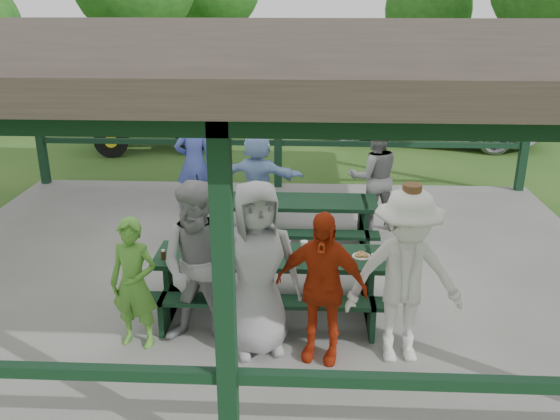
# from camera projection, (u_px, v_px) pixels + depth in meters

# --- Properties ---
(ground) EXTENTS (90.00, 90.00, 0.00)m
(ground) POSITION_uv_depth(u_px,v_px,m) (265.00, 274.00, 8.50)
(ground) COLOR #264D18
(ground) RESTS_ON ground
(concrete_slab) EXTENTS (10.00, 8.00, 0.10)m
(concrete_slab) POSITION_uv_depth(u_px,v_px,m) (264.00, 271.00, 8.48)
(concrete_slab) COLOR slate
(concrete_slab) RESTS_ON ground
(pavilion_structure) EXTENTS (10.60, 8.60, 3.24)m
(pavilion_structure) POSITION_uv_depth(u_px,v_px,m) (262.00, 46.00, 7.40)
(pavilion_structure) COLOR black
(pavilion_structure) RESTS_ON concrete_slab
(picnic_table_near) EXTENTS (2.74, 1.39, 0.75)m
(picnic_table_near) POSITION_uv_depth(u_px,v_px,m) (270.00, 275.00, 7.17)
(picnic_table_near) COLOR black
(picnic_table_near) RESTS_ON concrete_slab
(picnic_table_far) EXTENTS (2.48, 1.39, 0.75)m
(picnic_table_far) POSITION_uv_depth(u_px,v_px,m) (294.00, 217.00, 9.03)
(picnic_table_far) COLOR black
(picnic_table_far) RESTS_ON concrete_slab
(table_setting) EXTENTS (2.50, 0.45, 0.10)m
(table_setting) POSITION_uv_depth(u_px,v_px,m) (275.00, 252.00, 7.08)
(table_setting) COLOR white
(table_setting) RESTS_ON picnic_table_near
(contestant_green) EXTENTS (0.60, 0.45, 1.49)m
(contestant_green) POSITION_uv_depth(u_px,v_px,m) (134.00, 283.00, 6.39)
(contestant_green) COLOR #4F9130
(contestant_green) RESTS_ON concrete_slab
(contestant_grey_left) EXTENTS (1.01, 0.84, 1.88)m
(contestant_grey_left) POSITION_uv_depth(u_px,v_px,m) (201.00, 266.00, 6.33)
(contestant_grey_left) COLOR gray
(contestant_grey_left) RESTS_ON concrete_slab
(contestant_grey_mid) EXTENTS (1.08, 0.87, 1.93)m
(contestant_grey_mid) POSITION_uv_depth(u_px,v_px,m) (257.00, 269.00, 6.22)
(contestant_grey_mid) COLOR gray
(contestant_grey_mid) RESTS_ON concrete_slab
(contestant_red) EXTENTS (1.04, 0.62, 1.66)m
(contestant_red) POSITION_uv_depth(u_px,v_px,m) (321.00, 287.00, 6.13)
(contestant_red) COLOR #AA2A0D
(contestant_red) RESTS_ON concrete_slab
(contestant_white_fedora) EXTENTS (1.29, 0.82, 1.95)m
(contestant_white_fedora) POSITION_uv_depth(u_px,v_px,m) (405.00, 277.00, 6.06)
(contestant_white_fedora) COLOR silver
(contestant_white_fedora) RESTS_ON concrete_slab
(spectator_lblue) EXTENTS (1.55, 0.77, 1.60)m
(spectator_lblue) POSITION_uv_depth(u_px,v_px,m) (258.00, 178.00, 9.83)
(spectator_lblue) COLOR #9ABAEE
(spectator_lblue) RESTS_ON concrete_slab
(spectator_blue) EXTENTS (0.77, 0.62, 1.82)m
(spectator_blue) POSITION_uv_depth(u_px,v_px,m) (194.00, 162.00, 10.34)
(spectator_blue) COLOR #4252AD
(spectator_blue) RESTS_ON concrete_slab
(spectator_grey) EXTENTS (0.95, 0.79, 1.75)m
(spectator_grey) POSITION_uv_depth(u_px,v_px,m) (374.00, 177.00, 9.62)
(spectator_grey) COLOR gray
(spectator_grey) RESTS_ON concrete_slab
(pickup_truck) EXTENTS (6.20, 3.92, 1.60)m
(pickup_truck) POSITION_uv_depth(u_px,v_px,m) (431.00, 111.00, 16.00)
(pickup_truck) COLOR silver
(pickup_truck) RESTS_ON ground
(farm_trailer) EXTENTS (4.21, 2.34, 1.46)m
(farm_trailer) POSITION_uv_depth(u_px,v_px,m) (153.00, 120.00, 15.19)
(farm_trailer) COLOR #1B4699
(farm_trailer) RESTS_ON ground
(tree_mid) EXTENTS (3.06, 3.06, 4.78)m
(tree_mid) POSITION_uv_depth(u_px,v_px,m) (428.00, 10.00, 21.05)
(tree_mid) COLOR #372516
(tree_mid) RESTS_ON ground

